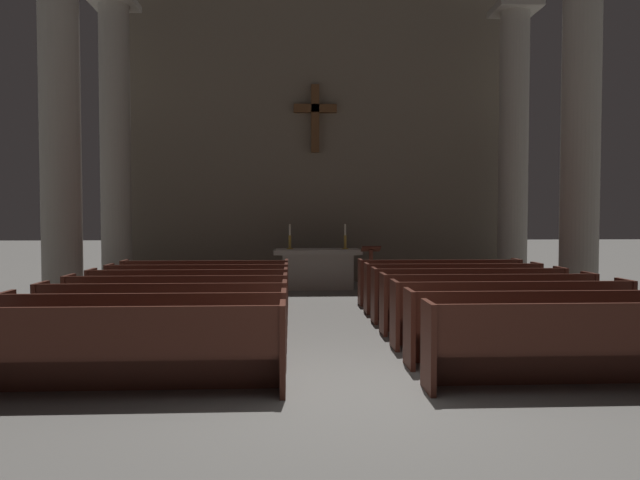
% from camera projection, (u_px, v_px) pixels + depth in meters
% --- Properties ---
extents(ground_plane, '(80.00, 80.00, 0.00)m').
position_uv_depth(ground_plane, '(356.00, 392.00, 6.29)').
color(ground_plane, slate).
extents(pew_left_row_1, '(3.35, 0.50, 0.95)m').
position_uv_depth(pew_left_row_1, '(121.00, 350.00, 6.12)').
color(pew_left_row_1, '#4C2319').
rests_on(pew_left_row_1, ground).
extents(pew_left_row_2, '(3.35, 0.50, 0.95)m').
position_uv_depth(pew_left_row_2, '(146.00, 331.00, 7.14)').
color(pew_left_row_2, '#4C2319').
rests_on(pew_left_row_2, ground).
extents(pew_left_row_3, '(3.35, 0.50, 0.95)m').
position_uv_depth(pew_left_row_3, '(164.00, 316.00, 8.16)').
color(pew_left_row_3, '#4C2319').
rests_on(pew_left_row_3, ground).
extents(pew_left_row_4, '(3.35, 0.50, 0.95)m').
position_uv_depth(pew_left_row_4, '(178.00, 305.00, 9.18)').
color(pew_left_row_4, '#4C2319').
rests_on(pew_left_row_4, ground).
extents(pew_left_row_5, '(3.35, 0.50, 0.95)m').
position_uv_depth(pew_left_row_5, '(189.00, 296.00, 10.19)').
color(pew_left_row_5, '#4C2319').
rests_on(pew_left_row_5, ground).
extents(pew_left_row_6, '(3.35, 0.50, 0.95)m').
position_uv_depth(pew_left_row_6, '(198.00, 289.00, 11.21)').
color(pew_left_row_6, '#4C2319').
rests_on(pew_left_row_6, ground).
extents(pew_left_row_7, '(3.35, 0.50, 0.95)m').
position_uv_depth(pew_left_row_7, '(206.00, 283.00, 12.23)').
color(pew_left_row_7, '#4C2319').
rests_on(pew_left_row_7, ground).
extents(pew_right_row_1, '(3.35, 0.50, 0.95)m').
position_uv_depth(pew_right_row_1, '(582.00, 345.00, 6.35)').
color(pew_right_row_1, '#4C2319').
rests_on(pew_right_row_1, ground).
extents(pew_right_row_2, '(3.35, 0.50, 0.95)m').
position_uv_depth(pew_right_row_2, '(542.00, 327.00, 7.37)').
color(pew_right_row_2, '#4C2319').
rests_on(pew_right_row_2, ground).
extents(pew_right_row_3, '(3.35, 0.50, 0.95)m').
position_uv_depth(pew_right_row_3, '(511.00, 314.00, 8.39)').
color(pew_right_row_3, '#4C2319').
rests_on(pew_right_row_3, ground).
extents(pew_right_row_4, '(3.35, 0.50, 0.95)m').
position_uv_depth(pew_right_row_4, '(488.00, 303.00, 9.41)').
color(pew_right_row_4, '#4C2319').
rests_on(pew_right_row_4, ground).
extents(pew_right_row_5, '(3.35, 0.50, 0.95)m').
position_uv_depth(pew_right_row_5, '(468.00, 295.00, 10.43)').
color(pew_right_row_5, '#4C2319').
rests_on(pew_right_row_5, ground).
extents(pew_right_row_6, '(3.35, 0.50, 0.95)m').
position_uv_depth(pew_right_row_6, '(452.00, 288.00, 11.45)').
color(pew_right_row_6, '#4C2319').
rests_on(pew_right_row_6, ground).
extents(pew_right_row_7, '(3.35, 0.50, 0.95)m').
position_uv_depth(pew_right_row_7, '(439.00, 282.00, 12.47)').
color(pew_right_row_7, '#4C2319').
rests_on(pew_right_row_7, ground).
extents(column_left_second, '(1.10, 1.10, 7.14)m').
position_uv_depth(column_left_second, '(60.00, 128.00, 11.22)').
color(column_left_second, '#9E998E').
rests_on(column_left_second, ground).
extents(column_right_second, '(1.10, 1.10, 7.14)m').
position_uv_depth(column_right_second, '(581.00, 132.00, 11.71)').
color(column_right_second, '#9E998E').
rests_on(column_right_second, ground).
extents(column_left_third, '(1.10, 1.10, 7.14)m').
position_uv_depth(column_left_third, '(115.00, 149.00, 14.76)').
color(column_left_third, '#9E998E').
rests_on(column_left_third, ground).
extents(column_right_third, '(1.10, 1.10, 7.14)m').
position_uv_depth(column_right_third, '(513.00, 151.00, 15.25)').
color(column_right_third, '#9E998E').
rests_on(column_right_third, ground).
extents(altar, '(2.20, 0.90, 1.01)m').
position_uv_depth(altar, '(318.00, 268.00, 15.17)').
color(altar, '#A8A399').
rests_on(altar, ground).
extents(candlestick_left, '(0.16, 0.16, 0.63)m').
position_uv_depth(candlestick_left, '(290.00, 241.00, 15.11)').
color(candlestick_left, '#B79338').
rests_on(candlestick_left, altar).
extents(candlestick_right, '(0.16, 0.16, 0.63)m').
position_uv_depth(candlestick_right, '(345.00, 241.00, 15.18)').
color(candlestick_right, '#B79338').
rests_on(candlestick_right, altar).
extents(apse_with_cross, '(11.14, 0.47, 8.23)m').
position_uv_depth(apse_with_cross, '(315.00, 135.00, 16.75)').
color(apse_with_cross, '#706656').
rests_on(apse_with_cross, ground).
extents(lectern, '(0.44, 0.36, 1.15)m').
position_uv_depth(lectern, '(371.00, 271.00, 14.03)').
color(lectern, '#4C2319').
rests_on(lectern, ground).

